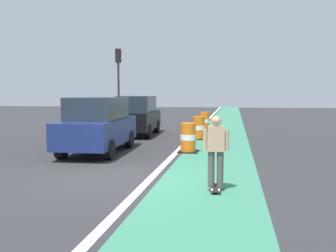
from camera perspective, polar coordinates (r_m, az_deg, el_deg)
name	(u,v)px	position (r m, az deg, el deg)	size (l,w,h in m)	color
ground_plane	(116,178)	(10.11, -7.75, -7.67)	(100.00, 100.00, 0.00)	#2D2D30
bike_lane_strip	(223,133)	(21.52, 8.14, -0.98)	(2.50, 80.00, 0.01)	#387F60
lane_divider_stripe	(196,132)	(21.62, 4.17, -0.92)	(0.20, 80.00, 0.01)	silver
skateboarder_on_lane	(216,151)	(8.65, 7.11, -3.65)	(0.57, 0.81, 1.69)	black
parked_suv_nearest	(98,125)	(14.34, -10.35, 0.20)	(2.04, 4.66, 2.04)	navy
parked_suv_second	(137,115)	(20.12, -4.64, 1.59)	(2.09, 4.68, 2.04)	black
traffic_barrel_front	(188,138)	(14.25, 3.00, -1.79)	(0.73, 0.73, 1.09)	orange
traffic_barrel_mid	(199,128)	(18.28, 4.58, -0.32)	(0.73, 0.73, 1.09)	orange
traffic_barrel_back	(205,122)	(22.50, 5.44, 0.65)	(0.73, 0.73, 1.09)	orange
traffic_light_corner	(118,73)	(25.88, -7.35, 7.76)	(0.41, 0.32, 5.10)	#2D2D2D
pedestrian_crossing	(109,114)	(24.87, -8.80, 1.79)	(0.34, 0.20, 1.61)	#33333D
pedestrian_waiting	(130,112)	(27.84, -5.69, 2.15)	(0.34, 0.20, 1.61)	#33333D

